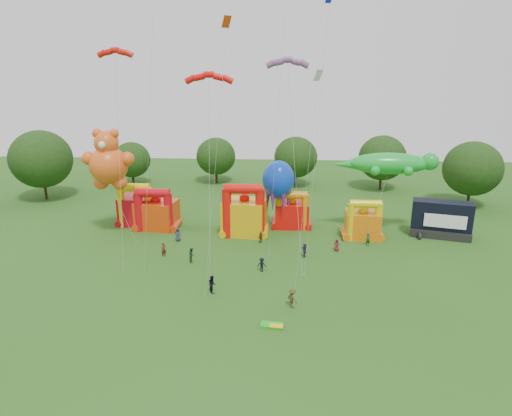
# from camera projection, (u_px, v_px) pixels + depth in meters

# --- Properties ---
(ground) EXTENTS (160.00, 160.00, 0.00)m
(ground) POSITION_uv_depth(u_px,v_px,m) (217.00, 343.00, 38.26)
(ground) COLOR #275417
(ground) RESTS_ON ground
(tree_ring) EXTENTS (119.37, 121.43, 12.07)m
(tree_ring) POSITION_uv_depth(u_px,v_px,m) (202.00, 272.00, 37.04)
(tree_ring) COLOR #352314
(tree_ring) RESTS_ON ground
(bouncy_castle_0) EXTENTS (5.25, 4.26, 6.53)m
(bouncy_castle_0) POSITION_uv_depth(u_px,v_px,m) (138.00, 208.00, 66.51)
(bouncy_castle_0) COLOR red
(bouncy_castle_0) RESTS_ON ground
(bouncy_castle_1) EXTENTS (6.01, 5.13, 6.21)m
(bouncy_castle_1) POSITION_uv_depth(u_px,v_px,m) (156.00, 213.00, 64.95)
(bouncy_castle_1) COLOR red
(bouncy_castle_1) RESTS_ON ground
(bouncy_castle_2) EXTENTS (6.25, 5.27, 7.48)m
(bouncy_castle_2) POSITION_uv_depth(u_px,v_px,m) (244.00, 215.00, 62.48)
(bouncy_castle_2) COLOR #DBA40B
(bouncy_castle_2) RESTS_ON ground
(bouncy_castle_3) EXTENTS (4.84, 3.92, 5.66)m
(bouncy_castle_3) POSITION_uv_depth(u_px,v_px,m) (292.00, 213.00, 65.49)
(bouncy_castle_3) COLOR red
(bouncy_castle_3) RESTS_ON ground
(bouncy_castle_4) EXTENTS (4.73, 3.86, 5.65)m
(bouncy_castle_4) POSITION_uv_depth(u_px,v_px,m) (363.00, 223.00, 61.32)
(bouncy_castle_4) COLOR orange
(bouncy_castle_4) RESTS_ON ground
(stage_trailer) EXTENTS (8.18, 4.77, 5.00)m
(stage_trailer) POSITION_uv_depth(u_px,v_px,m) (441.00, 220.00, 61.76)
(stage_trailer) COLOR black
(stage_trailer) RESTS_ON ground
(teddy_bear_kite) EXTENTS (7.53, 5.57, 14.70)m
(teddy_bear_kite) POSITION_uv_depth(u_px,v_px,m) (113.00, 179.00, 60.19)
(teddy_bear_kite) COLOR #E55619
(teddy_bear_kite) RESTS_ON ground
(gecko_kite) EXTENTS (14.16, 7.89, 11.38)m
(gecko_kite) POSITION_uv_depth(u_px,v_px,m) (382.00, 189.00, 60.74)
(gecko_kite) COLOR green
(gecko_kite) RESTS_ON ground
(octopus_kite) EXTENTS (4.77, 5.98, 10.07)m
(octopus_kite) POSITION_uv_depth(u_px,v_px,m) (276.00, 192.00, 62.96)
(octopus_kite) COLOR #0D3AC7
(octopus_kite) RESTS_ON ground
(parafoil_kites) EXTENTS (24.52, 12.97, 25.06)m
(parafoil_kites) POSITION_uv_depth(u_px,v_px,m) (200.00, 163.00, 51.24)
(parafoil_kites) COLOR red
(parafoil_kites) RESTS_ON ground
(diamond_kites) EXTENTS (20.89, 18.84, 39.82)m
(diamond_kites) POSITION_uv_depth(u_px,v_px,m) (249.00, 130.00, 49.24)
(diamond_kites) COLOR red
(diamond_kites) RESTS_ON ground
(folded_kite_bundle) EXTENTS (2.10, 1.28, 0.31)m
(folded_kite_bundle) POSITION_uv_depth(u_px,v_px,m) (272.00, 325.00, 40.66)
(folded_kite_bundle) COLOR green
(folded_kite_bundle) RESTS_ON ground
(spectator_0) EXTENTS (0.92, 0.62, 1.85)m
(spectator_0) POSITION_uv_depth(u_px,v_px,m) (178.00, 235.00, 60.47)
(spectator_0) COLOR #2A3047
(spectator_0) RESTS_ON ground
(spectator_1) EXTENTS (0.76, 0.73, 1.75)m
(spectator_1) POSITION_uv_depth(u_px,v_px,m) (164.00, 250.00, 55.59)
(spectator_1) COLOR #562118
(spectator_1) RESTS_ON ground
(spectator_2) EXTENTS (0.74, 0.91, 1.75)m
(spectator_2) POSITION_uv_depth(u_px,v_px,m) (192.00, 255.00, 54.03)
(spectator_2) COLOR #173B20
(spectator_2) RESTS_ON ground
(spectator_3) EXTENTS (1.14, 0.76, 1.65)m
(spectator_3) POSITION_uv_depth(u_px,v_px,m) (262.00, 265.00, 51.47)
(spectator_3) COLOR black
(spectator_3) RESTS_ON ground
(spectator_4) EXTENTS (0.84, 0.93, 1.53)m
(spectator_4) POSITION_uv_depth(u_px,v_px,m) (261.00, 237.00, 59.97)
(spectator_4) COLOR #3C2A18
(spectator_4) RESTS_ON ground
(spectator_5) EXTENTS (0.80, 1.63, 1.69)m
(spectator_5) POSITION_uv_depth(u_px,v_px,m) (305.00, 250.00, 55.50)
(spectator_5) COLOR #2B2945
(spectator_5) RESTS_ON ground
(spectator_6) EXTENTS (0.89, 0.71, 1.60)m
(spectator_6) POSITION_uv_depth(u_px,v_px,m) (337.00, 245.00, 57.21)
(spectator_6) COLOR maroon
(spectator_6) RESTS_ON ground
(spectator_7) EXTENTS (0.72, 0.58, 1.72)m
(spectator_7) POSITION_uv_depth(u_px,v_px,m) (368.00, 239.00, 58.93)
(spectator_7) COLOR #1C4624
(spectator_7) RESTS_ON ground
(spectator_8) EXTENTS (1.04, 1.12, 1.84)m
(spectator_8) POSITION_uv_depth(u_px,v_px,m) (212.00, 284.00, 46.71)
(spectator_8) COLOR black
(spectator_8) RESTS_ON ground
(spectator_9) EXTENTS (1.32, 1.40, 1.90)m
(spectator_9) POSITION_uv_depth(u_px,v_px,m) (292.00, 298.00, 43.75)
(spectator_9) COLOR #3D3718
(spectator_9) RESTS_ON ground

